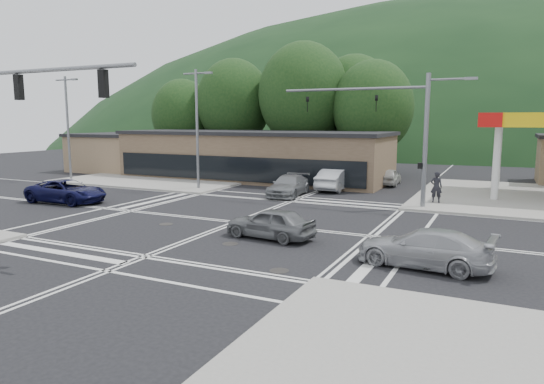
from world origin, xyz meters
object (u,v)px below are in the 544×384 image
at_px(car_silver_east, 424,248).
at_px(car_queue_b, 389,177).
at_px(car_northbound, 289,186).
at_px(car_blue_west, 66,191).
at_px(car_queue_a, 336,179).
at_px(pedestrian, 436,187).
at_px(car_grey_center, 270,223).

relative_size(car_silver_east, car_queue_b, 1.19).
xyz_separation_m(car_silver_east, car_northbound, (-11.16, 13.09, 0.02)).
height_order(car_blue_west, car_queue_a, car_queue_a).
relative_size(car_blue_west, car_queue_a, 1.07).
bearing_deg(pedestrian, car_blue_west, 11.87).
bearing_deg(car_grey_center, car_silver_east, 84.04).
relative_size(car_queue_a, pedestrian, 2.54).
xyz_separation_m(car_blue_west, car_silver_east, (22.96, -4.26, -0.04)).
distance_m(car_grey_center, car_queue_a, 15.97).
xyz_separation_m(car_grey_center, car_queue_b, (0.87, 20.38, -0.01)).
distance_m(car_silver_east, pedestrian, 13.87).
xyz_separation_m(car_queue_b, pedestrian, (4.72, -8.01, 0.43)).
bearing_deg(car_queue_b, car_silver_east, 102.04).
height_order(car_silver_east, car_queue_a, car_queue_a).
height_order(car_blue_west, car_silver_east, car_blue_west).
bearing_deg(pedestrian, car_queue_a, -36.08).
bearing_deg(car_blue_west, car_northbound, -56.21).
xyz_separation_m(car_queue_a, pedestrian, (7.71, -3.46, 0.31)).
bearing_deg(car_queue_b, car_northbound, 56.16).
distance_m(car_silver_east, car_queue_b, 22.64).
relative_size(car_blue_west, car_silver_east, 1.10).
height_order(car_grey_center, car_silver_east, car_grey_center).
distance_m(car_silver_east, car_northbound, 17.21).
bearing_deg(car_blue_west, car_queue_b, -46.96).
bearing_deg(car_queue_a, car_northbound, 64.31).
xyz_separation_m(car_grey_center, car_silver_east, (6.93, -1.43, -0.00)).
distance_m(car_queue_a, car_northbound, 4.67).
bearing_deg(car_grey_center, car_queue_b, -176.75).
bearing_deg(car_blue_west, car_silver_east, -103.56).
height_order(car_grey_center, pedestrian, pedestrian).
bearing_deg(car_northbound, car_queue_a, 57.61).
relative_size(car_blue_west, car_queue_b, 1.31).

